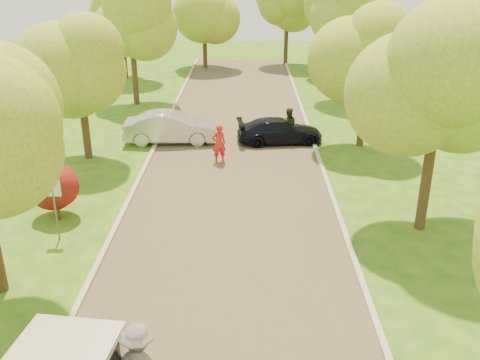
# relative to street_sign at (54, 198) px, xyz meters

# --- Properties ---
(ground) EXTENTS (100.00, 100.00, 0.00)m
(ground) POSITION_rel_street_sign_xyz_m (5.80, -4.00, -1.56)
(ground) COLOR #276016
(ground) RESTS_ON ground
(road) EXTENTS (8.00, 60.00, 0.01)m
(road) POSITION_rel_street_sign_xyz_m (5.80, 4.00, -1.56)
(road) COLOR #4C4438
(road) RESTS_ON ground
(curb_left) EXTENTS (0.18, 60.00, 0.12)m
(curb_left) POSITION_rel_street_sign_xyz_m (1.75, 4.00, -1.50)
(curb_left) COLOR #B2AD9E
(curb_left) RESTS_ON ground
(curb_right) EXTENTS (0.18, 60.00, 0.12)m
(curb_right) POSITION_rel_street_sign_xyz_m (9.85, 4.00, -1.50)
(curb_right) COLOR #B2AD9E
(curb_right) RESTS_ON ground
(street_sign) EXTENTS (0.55, 0.06, 2.17)m
(street_sign) POSITION_rel_street_sign_xyz_m (0.00, 0.00, 0.00)
(street_sign) COLOR #59595E
(street_sign) RESTS_ON ground
(red_shrub) EXTENTS (1.70, 1.70, 1.95)m
(red_shrub) POSITION_rel_street_sign_xyz_m (-0.50, 1.50, -0.47)
(red_shrub) COLOR #382619
(red_shrub) RESTS_ON ground
(tree_l_midb) EXTENTS (4.30, 4.20, 6.62)m
(tree_l_midb) POSITION_rel_street_sign_xyz_m (-1.01, 8.00, 3.02)
(tree_l_midb) COLOR #382619
(tree_l_midb) RESTS_ON ground
(tree_l_far) EXTENTS (4.92, 4.80, 7.79)m
(tree_l_far) POSITION_rel_street_sign_xyz_m (-0.59, 18.00, 3.90)
(tree_l_far) COLOR #382619
(tree_l_far) RESTS_ON ground
(tree_r_mida) EXTENTS (5.13, 5.00, 7.95)m
(tree_r_mida) POSITION_rel_street_sign_xyz_m (12.82, 1.00, 3.97)
(tree_r_mida) COLOR #382619
(tree_r_mida) RESTS_ON ground
(tree_r_midb) EXTENTS (4.51, 4.40, 7.01)m
(tree_r_midb) POSITION_rel_street_sign_xyz_m (12.40, 10.00, 3.32)
(tree_r_midb) COLOR #382619
(tree_r_midb) RESTS_ON ground
(tree_r_far) EXTENTS (5.33, 5.20, 8.34)m
(tree_r_far) POSITION_rel_street_sign_xyz_m (13.03, 20.00, 4.27)
(tree_r_far) COLOR #382619
(tree_r_far) RESTS_ON ground
(tree_bg_a) EXTENTS (5.12, 5.00, 7.72)m
(tree_bg_a) POSITION_rel_street_sign_xyz_m (-2.98, 26.00, 3.75)
(tree_bg_a) COLOR #382619
(tree_bg_a) RESTS_ON ground
(tree_bg_b) EXTENTS (5.12, 5.00, 7.95)m
(tree_bg_b) POSITION_rel_street_sign_xyz_m (14.02, 28.00, 3.97)
(tree_bg_b) COLOR #382619
(tree_bg_b) RESTS_ON ground
(tree_bg_c) EXTENTS (4.92, 4.80, 7.33)m
(tree_bg_c) POSITION_rel_street_sign_xyz_m (3.01, 30.00, 3.46)
(tree_bg_c) COLOR #382619
(tree_bg_c) RESTS_ON ground
(tree_bg_d) EXTENTS (5.12, 5.00, 7.72)m
(tree_bg_d) POSITION_rel_street_sign_xyz_m (10.02, 32.00, 3.75)
(tree_bg_d) COLOR #382619
(tree_bg_d) RESTS_ON ground
(silver_sedan) EXTENTS (4.89, 1.90, 1.59)m
(silver_sedan) POSITION_rel_street_sign_xyz_m (2.50, 10.33, -0.77)
(silver_sedan) COLOR #B9B9BE
(silver_sedan) RESTS_ON ground
(dark_sedan) EXTENTS (4.57, 2.27, 1.28)m
(dark_sedan) POSITION_rel_street_sign_xyz_m (8.10, 10.36, -0.93)
(dark_sedan) COLOR black
(dark_sedan) RESTS_ON ground
(person_striped) EXTENTS (0.77, 0.63, 1.83)m
(person_striped) POSITION_rel_street_sign_xyz_m (5.11, 7.48, -0.65)
(person_striped) COLOR red
(person_striped) RESTS_ON ground
(person_olive) EXTENTS (0.90, 0.70, 1.84)m
(person_olive) POSITION_rel_street_sign_xyz_m (8.53, 10.34, -0.64)
(person_olive) COLOR #282F1C
(person_olive) RESTS_ON ground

